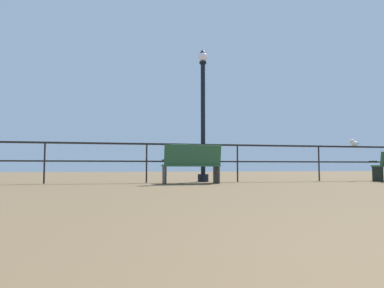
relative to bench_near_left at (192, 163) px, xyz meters
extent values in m
cube|color=black|center=(0.20, 0.77, 0.52)|extent=(18.23, 0.05, 0.05)
cube|color=black|center=(0.20, 0.77, 0.05)|extent=(18.23, 0.04, 0.04)
cylinder|color=black|center=(-3.70, 0.77, 0.00)|extent=(0.04, 0.04, 1.05)
cylinder|color=black|center=(-1.10, 0.77, 0.00)|extent=(0.04, 0.04, 1.05)
cylinder|color=black|center=(1.51, 0.77, 0.00)|extent=(0.04, 0.04, 1.05)
cylinder|color=black|center=(4.11, 0.77, 0.00)|extent=(0.04, 0.04, 1.05)
cube|color=#275334|center=(0.00, 0.10, -0.07)|extent=(1.47, 0.55, 0.05)
cube|color=#275334|center=(0.00, -0.14, 0.20)|extent=(1.46, 0.18, 0.53)
cube|color=#302D26|center=(0.69, 0.11, -0.30)|extent=(0.05, 0.47, 0.46)
cube|color=#302D26|center=(0.68, 0.32, 0.07)|extent=(0.05, 0.36, 0.04)
cube|color=#302D26|center=(-0.69, 0.08, -0.30)|extent=(0.05, 0.47, 0.46)
cube|color=#302D26|center=(-0.70, 0.29, 0.07)|extent=(0.05, 0.36, 0.04)
cube|color=black|center=(5.59, 0.12, -0.30)|extent=(0.05, 0.41, 0.45)
cube|color=black|center=(5.60, 0.29, 0.06)|extent=(0.05, 0.32, 0.04)
cylinder|color=black|center=(0.55, 1.03, -0.42)|extent=(0.31, 0.31, 0.22)
cylinder|color=black|center=(0.55, 1.03, 1.32)|extent=(0.13, 0.13, 3.26)
cylinder|color=black|center=(0.55, 1.03, 2.98)|extent=(0.21, 0.21, 0.06)
sphere|color=white|center=(0.55, 1.03, 3.15)|extent=(0.28, 0.28, 0.28)
cone|color=black|center=(0.55, 1.03, 3.34)|extent=(0.16, 0.16, 0.10)
ellipsoid|color=white|center=(5.37, 0.77, 0.63)|extent=(0.33, 0.26, 0.16)
ellipsoid|color=#85929D|center=(5.37, 0.77, 0.65)|extent=(0.29, 0.21, 0.06)
sphere|color=white|center=(5.25, 0.72, 0.70)|extent=(0.13, 0.13, 0.13)
cone|color=gold|center=(5.17, 0.69, 0.70)|extent=(0.07, 0.07, 0.05)
cube|color=#85929D|center=(5.51, 0.83, 0.64)|extent=(0.12, 0.10, 0.02)
camera|label=1|loc=(-1.73, -8.39, -0.10)|focal=31.24mm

